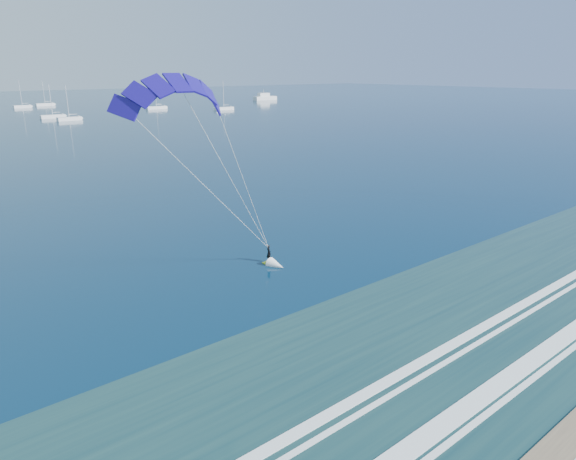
# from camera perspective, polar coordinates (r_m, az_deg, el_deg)

# --- Properties ---
(kitesurfer_rig) EXTENTS (16.03, 6.25, 17.02)m
(kitesurfer_rig) POSITION_cam_1_polar(r_m,az_deg,el_deg) (38.14, -6.59, 5.97)
(kitesurfer_rig) COLOR #BFE01A
(kitesurfer_rig) RESTS_ON ground
(motor_yacht) EXTENTS (13.82, 3.68, 5.87)m
(motor_yacht) POSITION_cam_1_polar(r_m,az_deg,el_deg) (292.11, -2.61, 14.52)
(motor_yacht) COLOR white
(motor_yacht) RESTS_ON ground
(sailboat_3) EXTENTS (8.08, 2.40, 11.30)m
(sailboat_3) POSITION_cam_1_polar(r_m,az_deg,el_deg) (199.12, -24.67, 11.41)
(sailboat_3) COLOR white
(sailboat_3) RESTS_ON ground
(sailboat_4) EXTENTS (8.14, 2.40, 11.14)m
(sailboat_4) POSITION_cam_1_polar(r_m,az_deg,el_deg) (269.45, -25.37, 12.50)
(sailboat_4) COLOR white
(sailboat_4) RESTS_ON ground
(sailboat_5) EXTENTS (8.93, 2.40, 12.17)m
(sailboat_5) POSITION_cam_1_polar(r_m,az_deg,el_deg) (231.39, -14.40, 13.05)
(sailboat_5) COLOR white
(sailboat_5) RESTS_ON ground
(sailboat_6) EXTENTS (8.57, 2.40, 11.63)m
(sailboat_6) POSITION_cam_1_polar(r_m,az_deg,el_deg) (221.28, -7.14, 13.27)
(sailboat_6) COLOR white
(sailboat_6) RESTS_ON ground
(sailboat_7) EXTENTS (7.19, 2.40, 11.67)m
(sailboat_7) POSITION_cam_1_polar(r_m,az_deg,el_deg) (258.66, -27.42, 12.09)
(sailboat_7) COLOR white
(sailboat_7) RESTS_ON ground
(sailboat_8) EXTENTS (7.62, 2.40, 11.30)m
(sailboat_8) POSITION_cam_1_polar(r_m,az_deg,el_deg) (187.57, -23.13, 11.32)
(sailboat_8) COLOR white
(sailboat_8) RESTS_ON ground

